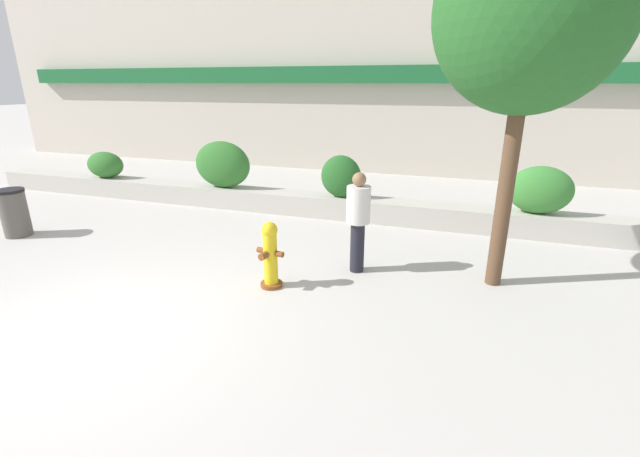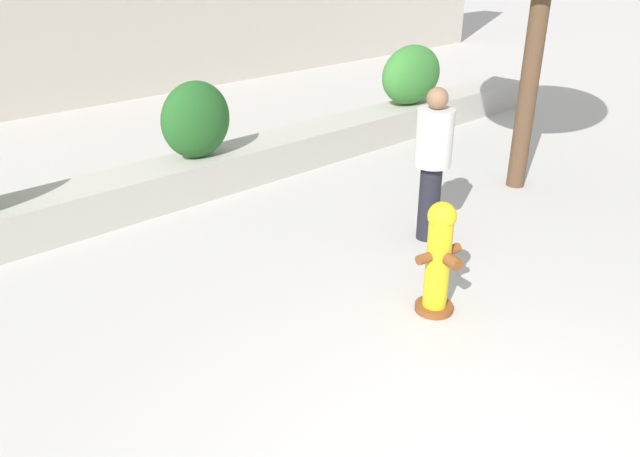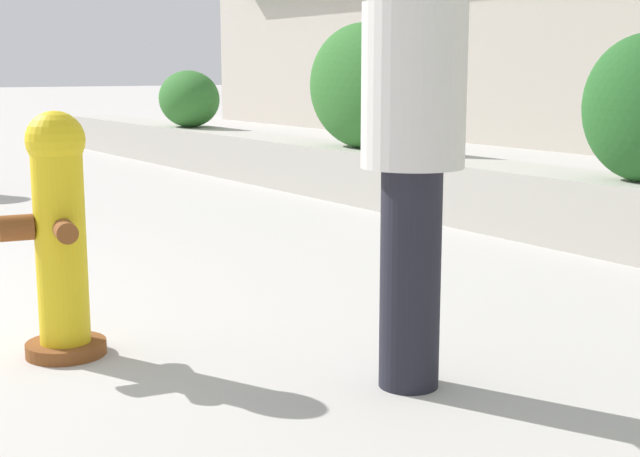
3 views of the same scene
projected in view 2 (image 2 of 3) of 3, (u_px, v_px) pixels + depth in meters
The scene contains 5 objects.
planter_wall_low at pixel (85, 206), 7.36m from camera, with size 18.00×0.70×0.50m, color #B7B2A8.
hedge_bush_2 at pixel (196, 120), 8.02m from camera, with size 0.97×0.58×1.00m, color #235B23.
hedge_bush_3 at pixel (411, 75), 10.63m from camera, with size 1.27×0.70×0.99m, color #387F33.
fire_hydrant at pixel (439, 258), 5.54m from camera, with size 0.48×0.46×1.08m.
pedestrian at pixel (433, 156), 6.74m from camera, with size 0.56×0.56×1.73m.
Camera 2 is at (-2.51, -0.88, 3.14)m, focal length 35.00 mm.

